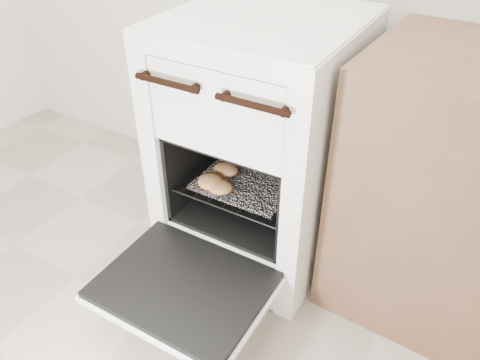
# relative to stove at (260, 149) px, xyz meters

# --- Properties ---
(stove) EXTENTS (0.56, 0.62, 0.85)m
(stove) POSITION_rel_stove_xyz_m (0.00, 0.00, 0.00)
(stove) COLOR white
(stove) RESTS_ON ground
(oven_door) EXTENTS (0.50, 0.39, 0.04)m
(oven_door) POSITION_rel_stove_xyz_m (-0.00, -0.47, -0.23)
(oven_door) COLOR black
(oven_door) RESTS_ON stove
(oven_rack) EXTENTS (0.41, 0.39, 0.01)m
(oven_rack) POSITION_rel_stove_xyz_m (-0.00, -0.06, -0.09)
(oven_rack) COLOR black
(oven_rack) RESTS_ON stove
(foil_sheet) EXTENTS (0.32, 0.28, 0.01)m
(foil_sheet) POSITION_rel_stove_xyz_m (-0.00, -0.08, -0.08)
(foil_sheet) COLOR white
(foil_sheet) RESTS_ON oven_rack
(baked_rolls) EXTENTS (0.15, 0.20, 0.04)m
(baked_rolls) POSITION_rel_stove_xyz_m (-0.07, -0.15, -0.06)
(baked_rolls) COLOR #B9824A
(baked_rolls) RESTS_ON foil_sheet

